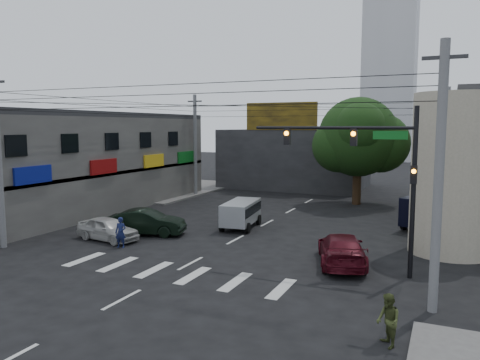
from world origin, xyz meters
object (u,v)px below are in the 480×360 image
Objects in this scene: dark_sedan at (146,222)px; street_tree at (358,137)px; traffic_gantry at (373,163)px; silver_minivan at (241,215)px; utility_pole_far_right at (445,150)px; traffic_officer at (121,232)px; utility_pole_near_right at (439,180)px; utility_pole_far_left at (195,146)px; white_compact at (108,229)px; maroon_sedan at (342,249)px; pedestrian_olive at (388,321)px; navy_van at (432,211)px.

street_tree is at bearing -47.27° from dark_sedan.
traffic_gantry reaches higher than silver_minivan.
utility_pole_far_right is 23.93m from traffic_officer.
utility_pole_near_right is 5.66× the size of traffic_officer.
street_tree is 21.45m from traffic_officer.
silver_minivan reaches higher than traffic_officer.
silver_minivan is at bearing -49.20° from utility_pole_far_left.
traffic_officer reaches higher than white_compact.
white_compact is at bearing -13.56° from maroon_sedan.
pedestrian_olive is (-1.10, -3.33, -3.81)m from utility_pole_near_right.
traffic_gantry is 1.35× the size of maroon_sedan.
street_tree is 1.57× the size of navy_van.
utility_pole_far_left is 2.26× the size of white_compact.
navy_van is (20.43, -6.05, -3.56)m from utility_pole_far_left.
utility_pole_far_right reaches higher than traffic_officer.
white_compact is at bearing 136.98° from traffic_officer.
white_compact is at bearing 129.67° from silver_minivan.
navy_van is at bearing -95.37° from utility_pole_far_right.
dark_sedan is 1.18× the size of white_compact.
traffic_officer is (-12.63, -1.00, -4.02)m from traffic_gantry.
street_tree is 1.81× the size of dark_sedan.
pedestrian_olive reaches higher than white_compact.
utility_pole_far_right is at bearing -120.97° from maroon_sedan.
utility_pole_far_right is 7.05m from navy_van.
silver_minivan is 2.50× the size of traffic_officer.
maroon_sedan is (-4.06, 4.26, -3.88)m from utility_pole_near_right.
silver_minivan is (-4.99, -12.02, -4.64)m from street_tree.
dark_sedan is (5.18, -15.00, -3.85)m from utility_pole_far_left.
utility_pole_far_left reaches higher than silver_minivan.
traffic_gantry is 4.41m from maroon_sedan.
utility_pole_near_right is 29.35m from utility_pole_far_left.
dark_sedan is 0.90× the size of maroon_sedan.
navy_van is 3.52× the size of pedestrian_olive.
traffic_gantry is at bearing -78.01° from street_tree.
utility_pole_far_right is at bearing 81.06° from traffic_gantry.
street_tree is 25.84m from pedestrian_olive.
maroon_sedan is at bearing 170.78° from pedestrian_olive.
utility_pole_near_right is 1.00× the size of utility_pole_far_left.
dark_sedan is (-15.82, -15.00, -3.85)m from utility_pole_far_right.
traffic_gantry is 1.30× the size of navy_van.
utility_pole_far_left is at bearing 92.89° from navy_van.
utility_pole_far_left is at bearing 22.03° from white_compact.
utility_pole_far_left is at bearing 137.14° from traffic_gantry.
traffic_gantry is 14.92m from white_compact.
street_tree is 1.21× the size of traffic_gantry.
white_compact is 0.73× the size of navy_van.
white_compact is (-17.00, 3.50, -3.94)m from utility_pole_near_right.
pedestrian_olive is (14.20, -5.83, -0.03)m from traffic_officer.
traffic_gantry is at bearing 127.42° from utility_pole_near_right.
utility_pole_far_left is 21.00m from utility_pole_far_right.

